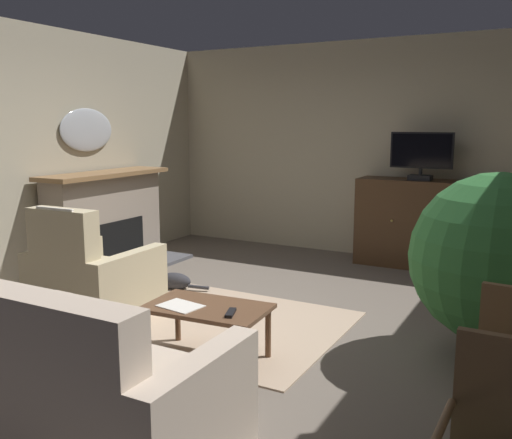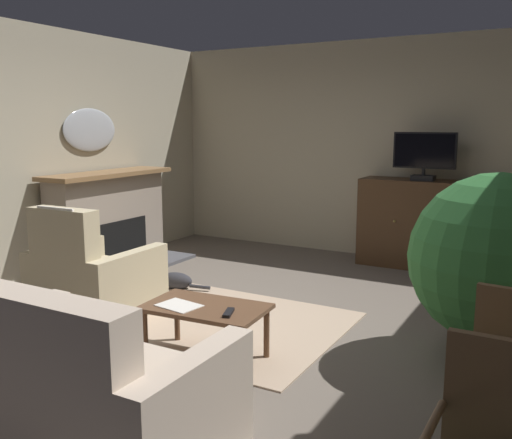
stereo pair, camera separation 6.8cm
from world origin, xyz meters
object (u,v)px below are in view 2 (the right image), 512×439
(side_chair_far_end, at_px, (511,388))
(folded_newspaper, at_px, (179,305))
(television, at_px, (424,155))
(coffee_table, at_px, (206,312))
(wall_mirror_oval, at_px, (90,130))
(sofa_floral, at_px, (82,393))
(fireplace, at_px, (110,222))
(tv_cabinet, at_px, (422,226))
(potted_plant_small_fern_corner, at_px, (497,261))
(armchair_in_far_corner, at_px, (93,281))
(tv_remote, at_px, (229,313))
(cat, at_px, (172,280))

(side_chair_far_end, bearing_deg, folded_newspaper, 169.33)
(television, relative_size, coffee_table, 0.78)
(television, xyz_separation_m, folded_newspaper, (-0.90, -3.52, -0.94))
(wall_mirror_oval, bearing_deg, sofa_floral, -45.80)
(fireplace, relative_size, tv_cabinet, 1.22)
(side_chair_far_end, distance_m, potted_plant_small_fern_corner, 1.52)
(side_chair_far_end, bearing_deg, tv_cabinet, 108.42)
(coffee_table, distance_m, potted_plant_small_fern_corner, 2.10)
(tv_cabinet, xyz_separation_m, folded_newspaper, (-0.90, -3.57, -0.09))
(wall_mirror_oval, relative_size, coffee_table, 0.90)
(armchair_in_far_corner, bearing_deg, tv_remote, -12.47)
(coffee_table, height_order, folded_newspaper, folded_newspaper)
(fireplace, bearing_deg, potted_plant_small_fern_corner, -9.15)
(television, bearing_deg, fireplace, -151.73)
(wall_mirror_oval, height_order, sofa_floral, wall_mirror_oval)
(coffee_table, distance_m, tv_remote, 0.26)
(tv_cabinet, relative_size, cat, 2.17)
(wall_mirror_oval, xyz_separation_m, tv_remote, (3.02, -1.74, -1.21))
(tv_remote, bearing_deg, tv_cabinet, -27.63)
(armchair_in_far_corner, height_order, potted_plant_small_fern_corner, potted_plant_small_fern_corner)
(tv_remote, bearing_deg, folded_newspaper, 73.88)
(wall_mirror_oval, height_order, tv_cabinet, wall_mirror_oval)
(folded_newspaper, relative_size, sofa_floral, 0.20)
(sofa_floral, height_order, potted_plant_small_fern_corner, potted_plant_small_fern_corner)
(sofa_floral, bearing_deg, side_chair_far_end, 20.51)
(armchair_in_far_corner, bearing_deg, tv_cabinet, 55.73)
(tv_cabinet, bearing_deg, tv_remote, -97.95)
(tv_remote, height_order, cat, tv_remote)
(coffee_table, distance_m, folded_newspaper, 0.20)
(fireplace, xyz_separation_m, potted_plant_small_fern_corner, (4.35, -0.70, 0.22))
(fireplace, relative_size, side_chair_far_end, 1.88)
(folded_newspaper, bearing_deg, fireplace, 151.63)
(television, relative_size, armchair_in_far_corner, 0.69)
(tv_cabinet, height_order, television, television)
(wall_mirror_oval, distance_m, folded_newspaper, 3.38)
(folded_newspaper, xyz_separation_m, cat, (-1.15, 1.40, -0.32))
(wall_mirror_oval, bearing_deg, side_chair_far_end, -24.30)
(fireplace, height_order, side_chair_far_end, fireplace)
(wall_mirror_oval, distance_m, armchair_in_far_corner, 2.33)
(armchair_in_far_corner, bearing_deg, side_chair_far_end, -13.13)
(television, bearing_deg, wall_mirror_oval, -153.45)
(fireplace, bearing_deg, folded_newspaper, -36.79)
(wall_mirror_oval, xyz_separation_m, tv_cabinet, (3.51, 1.81, -1.13))
(television, distance_m, side_chair_far_end, 4.24)
(fireplace, bearing_deg, side_chair_far_end, -25.45)
(coffee_table, distance_m, side_chair_far_end, 2.14)
(tv_cabinet, bearing_deg, fireplace, -151.01)
(tv_remote, xyz_separation_m, potted_plant_small_fern_corner, (1.58, 1.04, 0.34))
(cat, bearing_deg, tv_cabinet, 46.63)
(cat, bearing_deg, folded_newspaper, -50.52)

